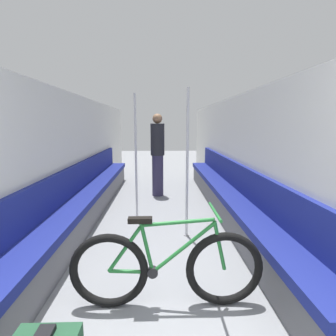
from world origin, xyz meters
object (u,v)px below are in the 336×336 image
(bench_seat_row_left, at_px, (88,199))
(grab_pole_far, at_px, (187,167))
(bench_seat_row_right, at_px, (228,198))
(bicycle, at_px, (167,268))
(passenger_standing, at_px, (158,154))
(grab_pole_near, at_px, (136,160))

(bench_seat_row_left, xyz_separation_m, grab_pole_far, (1.60, -0.80, 0.68))
(bench_seat_row_right, height_order, grab_pole_far, grab_pole_far)
(bicycle, distance_m, grab_pole_far, 1.63)
(bench_seat_row_right, xyz_separation_m, bicycle, (-1.12, -2.26, 0.04))
(grab_pole_far, bearing_deg, bicycle, -102.30)
(bench_seat_row_left, relative_size, grab_pole_far, 2.98)
(bicycle, relative_size, passenger_standing, 0.93)
(grab_pole_far, xyz_separation_m, passenger_standing, (-0.42, 2.16, -0.07))
(grab_pole_near, xyz_separation_m, passenger_standing, (0.34, 1.47, -0.07))
(bench_seat_row_right, relative_size, passenger_standing, 3.41)
(grab_pole_near, height_order, passenger_standing, grab_pole_near)
(bench_seat_row_right, xyz_separation_m, grab_pole_far, (-0.80, -0.80, 0.68))
(passenger_standing, bearing_deg, bench_seat_row_left, 156.19)
(bicycle, distance_m, passenger_standing, 3.67)
(bicycle, bearing_deg, bench_seat_row_right, 70.71)
(grab_pole_far, bearing_deg, grab_pole_near, 137.85)
(bench_seat_row_left, bearing_deg, passenger_standing, 49.20)
(bench_seat_row_left, relative_size, passenger_standing, 3.41)
(grab_pole_near, bearing_deg, bicycle, -78.35)
(grab_pole_far, bearing_deg, passenger_standing, 101.06)
(bench_seat_row_left, bearing_deg, grab_pole_near, -7.31)
(grab_pole_near, relative_size, passenger_standing, 1.14)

